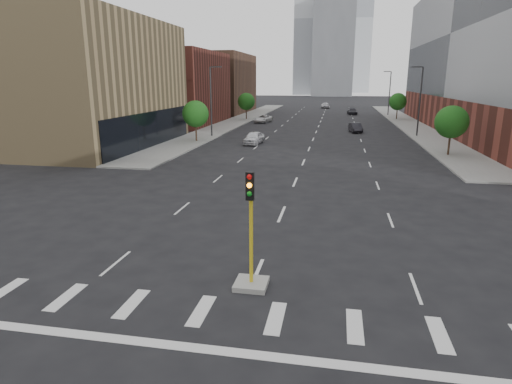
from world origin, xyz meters
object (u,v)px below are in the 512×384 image
(car_near_left, at_px, (254,138))
(car_far_left, at_px, (263,119))
(car_mid_right, at_px, (356,128))
(car_deep_right, at_px, (352,111))
(median_traffic_signal, at_px, (251,263))
(car_distant, at_px, (325,105))

(car_near_left, xyz_separation_m, car_far_left, (-3.28, 25.88, -0.07))
(car_near_left, height_order, car_mid_right, car_near_left)
(car_deep_right, bearing_deg, car_near_left, -109.72)
(car_near_left, distance_m, car_far_left, 26.09)
(car_near_left, relative_size, car_far_left, 0.91)
(car_deep_right, bearing_deg, car_far_left, -131.92)
(car_deep_right, bearing_deg, median_traffic_signal, -98.66)
(car_deep_right, bearing_deg, car_distant, 103.52)
(car_near_left, distance_m, car_distant, 66.86)
(car_mid_right, bearing_deg, car_far_left, 133.97)
(car_mid_right, bearing_deg, car_distant, 87.40)
(median_traffic_signal, bearing_deg, car_far_left, 99.24)
(car_far_left, bearing_deg, car_deep_right, 62.47)
(car_near_left, bearing_deg, car_distant, 89.80)
(car_far_left, bearing_deg, car_mid_right, -27.10)
(car_near_left, height_order, car_far_left, car_near_left)
(car_distant, bearing_deg, median_traffic_signal, -98.71)
(median_traffic_signal, height_order, car_far_left, median_traffic_signal)
(car_far_left, xyz_separation_m, car_distant, (9.77, 40.66, 0.12))
(median_traffic_signal, height_order, car_mid_right, median_traffic_signal)
(median_traffic_signal, height_order, car_near_left, median_traffic_signal)
(car_far_left, bearing_deg, car_near_left, -72.79)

